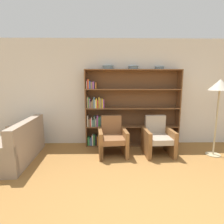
% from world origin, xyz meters
% --- Properties ---
extents(ground_plane, '(24.00, 24.00, 0.00)m').
position_xyz_m(ground_plane, '(0.00, 0.00, 0.00)').
color(ground_plane, olive).
extents(wall_back, '(12.00, 0.06, 2.75)m').
position_xyz_m(wall_back, '(0.00, 2.85, 1.38)').
color(wall_back, silver).
rests_on(wall_back, ground).
extents(bookshelf, '(2.42, 0.30, 1.97)m').
position_xyz_m(bookshelf, '(-0.21, 2.69, 0.96)').
color(bookshelf, brown).
rests_on(bookshelf, ground).
extents(bowl_brass, '(0.28, 0.28, 0.09)m').
position_xyz_m(bowl_brass, '(-0.64, 2.66, 2.03)').
color(bowl_brass, slate).
rests_on(bowl_brass, bookshelf).
extents(bowl_stoneware, '(0.26, 0.26, 0.08)m').
position_xyz_m(bowl_stoneware, '(-0.01, 2.66, 2.02)').
color(bowl_stoneware, slate).
rests_on(bowl_stoneware, bookshelf).
extents(bowl_sage, '(0.24, 0.24, 0.07)m').
position_xyz_m(bowl_sage, '(0.64, 2.66, 2.02)').
color(bowl_sage, slate).
rests_on(bowl_sage, bookshelf).
extents(couch, '(0.98, 1.64, 0.87)m').
position_xyz_m(couch, '(-2.65, 1.77, 0.30)').
color(couch, gray).
rests_on(couch, ground).
extents(armchair_leather, '(0.70, 0.74, 0.87)m').
position_xyz_m(armchair_leather, '(-0.55, 2.08, 0.38)').
color(armchair_leather, brown).
rests_on(armchair_leather, ground).
extents(armchair_cushioned, '(0.67, 0.71, 0.87)m').
position_xyz_m(armchair_cushioned, '(0.51, 2.08, 0.38)').
color(armchair_cushioned, brown).
rests_on(armchair_cushioned, ground).
extents(floor_lamp, '(0.47, 0.47, 1.73)m').
position_xyz_m(floor_lamp, '(1.78, 1.97, 1.53)').
color(floor_lamp, tan).
rests_on(floor_lamp, ground).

